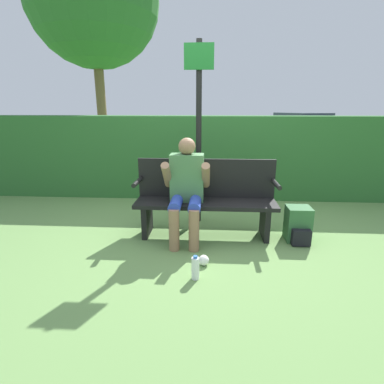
{
  "coord_description": "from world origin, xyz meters",
  "views": [
    {
      "loc": [
        0.05,
        -3.28,
        1.46
      ],
      "look_at": [
        -0.15,
        -0.1,
        0.56
      ],
      "focal_mm": 28.0,
      "sensor_mm": 36.0,
      "label": 1
    }
  ],
  "objects": [
    {
      "name": "ground_plane",
      "position": [
        0.0,
        0.0,
        0.0
      ],
      "size": [
        40.0,
        40.0,
        0.0
      ],
      "primitive_type": "plane",
      "color": "#668E4C"
    },
    {
      "name": "person_seated",
      "position": [
        -0.22,
        -0.06,
        0.62
      ],
      "size": [
        0.51,
        0.6,
        1.14
      ],
      "color": "#4C7F4C",
      "rests_on": "ground"
    },
    {
      "name": "park_bench",
      "position": [
        0.0,
        0.07,
        0.45
      ],
      "size": [
        1.62,
        0.41,
        0.88
      ],
      "color": "black",
      "rests_on": "ground"
    },
    {
      "name": "signpost",
      "position": [
        -0.1,
        0.47,
        1.27
      ],
      "size": [
        0.35,
        0.09,
        2.22
      ],
      "color": "black",
      "rests_on": "ground"
    },
    {
      "name": "backpack",
      "position": [
        1.05,
        -0.07,
        0.19
      ],
      "size": [
        0.26,
        0.33,
        0.39
      ],
      "color": "#336638",
      "rests_on": "ground"
    },
    {
      "name": "parked_car",
      "position": [
        3.79,
        9.67,
        0.61
      ],
      "size": [
        3.04,
        4.57,
        1.26
      ],
      "rotation": [
        0.0,
        0.0,
        1.93
      ],
      "color": "black",
      "rests_on": "ground"
    },
    {
      "name": "litter_crumple",
      "position": [
        -0.0,
        -0.7,
        0.05
      ],
      "size": [
        0.1,
        0.1,
        0.1
      ],
      "color": "silver",
      "rests_on": "ground"
    },
    {
      "name": "tree",
      "position": [
        -2.57,
        4.0,
        3.74
      ],
      "size": [
        2.89,
        2.89,
        5.19
      ],
      "color": "brown",
      "rests_on": "ground"
    },
    {
      "name": "water_bottle",
      "position": [
        -0.07,
        -0.94,
        0.1
      ],
      "size": [
        0.07,
        0.07,
        0.22
      ],
      "color": "white",
      "rests_on": "ground"
    },
    {
      "name": "hedge_back",
      "position": [
        0.0,
        1.71,
        0.67
      ],
      "size": [
        12.0,
        0.57,
        1.33
      ],
      "color": "#2D662D",
      "rests_on": "ground"
    }
  ]
}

